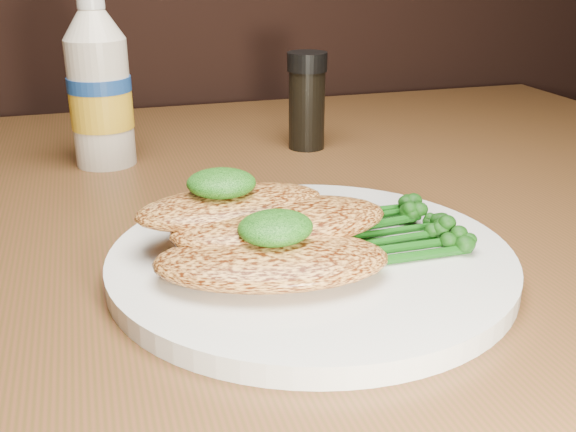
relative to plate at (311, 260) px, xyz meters
name	(u,v)px	position (x,y,z in m)	size (l,w,h in m)	color
plate	(311,260)	(0.00, 0.00, 0.00)	(0.29, 0.29, 0.02)	white
chicken_front	(271,260)	(-0.04, -0.03, 0.02)	(0.16, 0.08, 0.02)	#E79D49
chicken_mid	(281,223)	(-0.02, 0.01, 0.03)	(0.16, 0.08, 0.02)	#E79D49
chicken_back	(231,206)	(-0.05, 0.03, 0.04)	(0.14, 0.07, 0.02)	#E79D49
pesto_front	(275,228)	(-0.03, -0.02, 0.04)	(0.05, 0.05, 0.02)	black
pesto_back	(221,183)	(-0.06, 0.04, 0.05)	(0.05, 0.05, 0.02)	black
broccolini_bundle	(372,228)	(0.05, 0.00, 0.02)	(0.14, 0.10, 0.02)	#124D11
mayo_bottle	(98,78)	(-0.13, 0.31, 0.08)	(0.07, 0.07, 0.19)	silver
pepper_grinder	(307,101)	(0.10, 0.31, 0.05)	(0.05, 0.05, 0.11)	black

